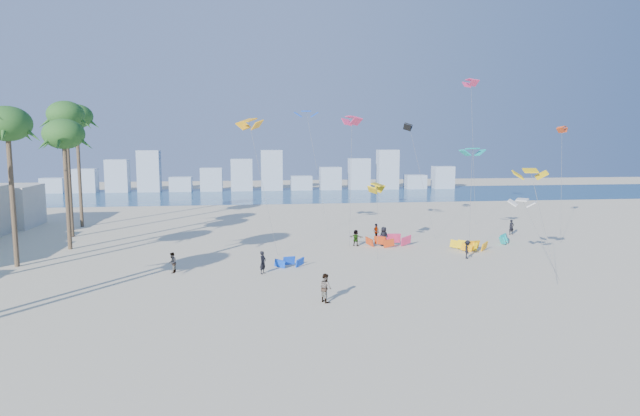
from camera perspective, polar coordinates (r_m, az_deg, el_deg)
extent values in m
plane|color=beige|center=(32.60, -1.64, -11.51)|extent=(220.00, 220.00, 0.00)
plane|color=navy|center=(103.30, -5.66, 1.36)|extent=(220.00, 220.00, 0.00)
imported|color=black|center=(42.75, -6.07, -5.75)|extent=(0.72, 0.79, 1.80)
imported|color=gray|center=(35.30, 0.57, -8.43)|extent=(1.04, 1.14, 1.88)
imported|color=black|center=(53.88, 6.76, -3.00)|extent=(1.06, 0.83, 1.91)
imported|color=gray|center=(57.02, 5.96, -2.51)|extent=(0.69, 1.10, 1.74)
imported|color=black|center=(49.62, 15.33, -4.26)|extent=(0.94, 1.20, 1.64)
imported|color=gray|center=(53.62, 3.82, -3.17)|extent=(1.53, 1.21, 1.63)
imported|color=black|center=(63.44, 19.61, -1.93)|extent=(0.68, 0.51, 1.69)
imported|color=gray|center=(44.35, -15.37, -5.60)|extent=(0.69, 0.85, 1.64)
cylinder|color=#595959|center=(48.96, 6.08, -1.39)|extent=(0.69, 3.34, 6.37)
cylinder|color=#595959|center=(53.61, 3.27, 2.82)|extent=(0.61, 2.12, 12.73)
cylinder|color=#595959|center=(51.86, 15.65, 0.69)|extent=(2.35, 5.46, 9.64)
cylinder|color=#595959|center=(50.75, -6.07, 2.33)|extent=(2.47, 4.56, 12.36)
cylinder|color=#595959|center=(60.40, 10.70, 2.97)|extent=(1.66, 5.14, 12.27)
cylinder|color=#595959|center=(45.20, 22.29, -3.03)|extent=(1.22, 3.92, 5.71)
cylinder|color=#595959|center=(64.50, -0.34, 4.12)|extent=(1.99, 5.09, 13.99)
cylinder|color=#595959|center=(62.38, 24.18, 2.42)|extent=(2.74, 5.39, 11.89)
cylinder|color=#595959|center=(43.10, 22.60, -1.85)|extent=(1.23, 2.47, 8.19)
cylinder|color=#595959|center=(70.57, 15.90, 5.75)|extent=(0.08, 3.14, 18.00)
cylinder|color=brown|center=(50.79, -29.79, 1.09)|extent=(0.40, 0.40, 11.77)
ellipsoid|color=#265C20|center=(50.60, -30.21, 7.73)|extent=(3.80, 3.80, 2.85)
cylinder|color=brown|center=(56.67, -25.20, 1.51)|extent=(0.40, 0.40, 11.03)
ellipsoid|color=#265C20|center=(56.46, -25.50, 7.09)|extent=(3.80, 3.80, 2.85)
cylinder|color=brown|center=(63.83, -25.02, 3.05)|extent=(0.40, 0.40, 13.15)
ellipsoid|color=#265C20|center=(63.77, -25.33, 8.95)|extent=(3.80, 3.80, 2.85)
cylinder|color=brown|center=(70.81, -24.12, 3.48)|extent=(0.40, 0.40, 13.26)
ellipsoid|color=#265C20|center=(70.77, -24.40, 8.84)|extent=(3.80, 3.80, 2.85)
cube|color=beige|center=(75.38, -30.74, 0.13)|extent=(8.00, 7.00, 5.00)
cube|color=#9EADBF|center=(119.59, -26.40, 2.16)|extent=(4.40, 3.00, 3.00)
cube|color=#9EADBF|center=(117.66, -23.56, 2.68)|extent=(4.40, 3.00, 4.80)
cube|color=#9EADBF|center=(116.03, -20.64, 3.21)|extent=(4.40, 3.00, 6.60)
cube|color=#9EADBF|center=(114.71, -17.64, 3.74)|extent=(4.40, 3.00, 8.40)
cube|color=#9EADBF|center=(113.96, -14.52, 2.47)|extent=(4.40, 3.00, 3.00)
cube|color=#9EADBF|center=(113.29, -11.41, 2.98)|extent=(4.40, 3.00, 4.80)
cube|color=#9EADBF|center=(112.97, -8.28, 3.50)|extent=(4.40, 3.00, 6.60)
cube|color=#9EADBF|center=(112.99, -5.14, 4.00)|extent=(4.40, 3.00, 8.40)
cube|color=#9EADBF|center=(113.58, -1.99, 2.68)|extent=(4.40, 3.00, 3.00)
cube|color=#9EADBF|center=(114.27, 1.11, 3.16)|extent=(4.40, 3.00, 4.80)
cube|color=#9EADBF|center=(115.28, 4.16, 3.63)|extent=(4.40, 3.00, 6.60)
cube|color=#9EADBF|center=(116.63, 7.16, 4.07)|extent=(4.40, 3.00, 8.40)
cube|color=#9EADBF|center=(118.51, 10.05, 2.76)|extent=(4.40, 3.00, 3.00)
cube|color=#9EADBF|center=(120.45, 12.88, 3.19)|extent=(4.40, 3.00, 4.80)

